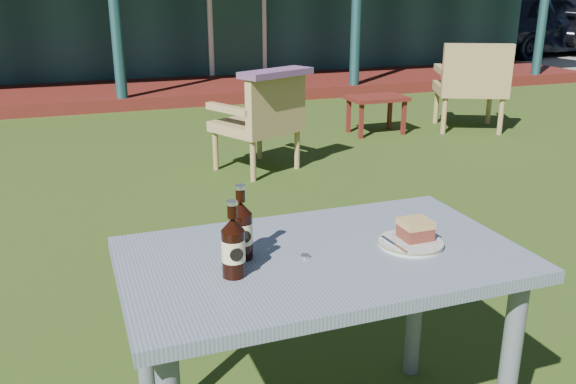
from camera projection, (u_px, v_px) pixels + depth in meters
name	position (u px, v px, depth m)	size (l,w,h in m)	color
ground	(210.00, 260.00, 3.49)	(80.00, 80.00, 0.00)	#334916
gravel_strip	(560.00, 53.00, 14.49)	(9.00, 6.00, 0.02)	gray
car_near	(538.00, 23.00, 13.87)	(1.70, 4.23, 1.44)	black
cafe_table	(322.00, 283.00, 1.87)	(1.20, 0.70, 0.72)	slate
plate	(411.00, 243.00, 1.89)	(0.20, 0.20, 0.01)	silver
cake_slice	(415.00, 229.00, 1.90)	(0.09, 0.09, 0.06)	maroon
fork	(394.00, 244.00, 1.86)	(0.01, 0.14, 0.00)	silver
cola_bottle_near	(241.00, 229.00, 1.78)	(0.07, 0.07, 0.23)	black
cola_bottle_far	(233.00, 247.00, 1.67)	(0.07, 0.07, 0.22)	black
bottle_cap	(305.00, 256.00, 1.81)	(0.03, 0.03, 0.01)	silver
armchair_left	(262.00, 118.00, 5.05)	(0.79, 0.77, 0.82)	#A58952
armchair_right	(472.00, 82.00, 6.51)	(0.91, 0.89, 0.94)	#A58952
floral_throw	(276.00, 73.00, 4.82)	(0.64, 0.22, 0.05)	#67416A
side_table	(377.00, 102.00, 6.43)	(0.60, 0.40, 0.40)	#5B1C16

